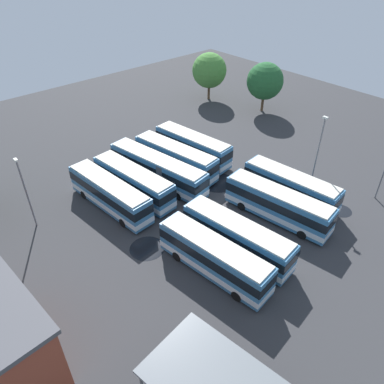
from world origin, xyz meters
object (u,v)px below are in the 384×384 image
at_px(bus_row1_slot1, 175,158).
at_px(bus_row1_slot2, 158,169).
at_px(bus_row0_slot3, 237,237).
at_px(bus_row1_slot4, 110,194).
at_px(bus_row0_slot0, 291,187).
at_px(bus_row0_slot1, 278,204).
at_px(lamp_post_by_building, 26,191).
at_px(bus_row0_slot4, 214,257).
at_px(bus_row1_slot0, 193,146).
at_px(tree_west_edge, 209,70).
at_px(tree_south_edge, 265,81).
at_px(lamp_post_mid_lot, 318,152).
at_px(bus_row1_slot3, 133,182).

bearing_deg(bus_row1_slot1, bus_row1_slot2, 101.27).
relative_size(bus_row0_slot3, bus_row1_slot4, 0.98).
xyz_separation_m(bus_row0_slot0, bus_row0_slot1, (-1.01, 3.64, 0.00)).
bearing_deg(bus_row1_slot4, lamp_post_by_building, 71.04).
xyz_separation_m(bus_row0_slot3, bus_row0_slot4, (-0.43, 3.45, -0.00)).
distance_m(bus_row0_slot3, bus_row0_slot4, 3.48).
xyz_separation_m(bus_row0_slot3, bus_row1_slot0, (15.97, -8.67, -0.00)).
xyz_separation_m(bus_row0_slot3, lamp_post_by_building, (16.66, 12.86, 2.60)).
distance_m(bus_row0_slot0, bus_row1_slot2, 15.68).
xyz_separation_m(bus_row1_slot4, tree_west_edge, (16.01, -30.49, 3.31)).
bearing_deg(lamp_post_by_building, bus_row1_slot2, -98.40).
height_order(lamp_post_by_building, tree_south_edge, tree_south_edge).
relative_size(bus_row1_slot1, lamp_post_mid_lot, 1.30).
relative_size(bus_row1_slot2, bus_row1_slot4, 1.19).
bearing_deg(bus_row1_slot2, tree_south_edge, -78.12).
bearing_deg(bus_row1_slot4, lamp_post_mid_lot, -123.35).
distance_m(bus_row0_slot3, tree_south_edge, 34.81).
distance_m(bus_row1_slot4, tree_west_edge, 34.59).
bearing_deg(bus_row1_slot1, lamp_post_by_building, 85.25).
bearing_deg(lamp_post_by_building, bus_row1_slot1, -94.75).
bearing_deg(bus_row1_slot4, bus_row1_slot3, -86.70).
xyz_separation_m(bus_row0_slot0, bus_row1_slot1, (13.60, 5.53, 0.00)).
relative_size(bus_row1_slot0, tree_south_edge, 1.43).
height_order(bus_row0_slot4, tree_south_edge, tree_south_edge).
distance_m(tree_west_edge, tree_south_edge, 10.42).
bearing_deg(bus_row0_slot0, tree_west_edge, -27.18).
relative_size(bus_row1_slot4, lamp_post_by_building, 1.47).
bearing_deg(bus_row1_slot0, bus_row0_slot3, 151.50).
bearing_deg(bus_row1_slot0, bus_row1_slot1, 102.37).
bearing_deg(bus_row0_slot1, bus_row1_slot4, 42.15).
distance_m(bus_row1_slot3, bus_row1_slot4, 3.28).
height_order(lamp_post_mid_lot, tree_south_edge, lamp_post_mid_lot).
height_order(bus_row0_slot0, bus_row0_slot3, same).
height_order(bus_row1_slot1, tree_west_edge, tree_west_edge).
height_order(bus_row0_slot3, bus_row1_slot1, same).
bearing_deg(bus_row0_slot1, lamp_post_mid_lot, -85.09).
bearing_deg(lamp_post_by_building, lamp_post_mid_lot, -119.69).
bearing_deg(lamp_post_mid_lot, bus_row0_slot1, 94.91).
relative_size(bus_row0_slot4, lamp_post_mid_lot, 1.21).
bearing_deg(bus_row0_slot0, bus_row0_slot1, 105.49).
relative_size(bus_row0_slot0, bus_row1_slot4, 0.95).
distance_m(lamp_post_by_building, tree_west_edge, 40.37).
xyz_separation_m(bus_row1_slot3, tree_west_edge, (15.82, -27.21, 3.31)).
bearing_deg(bus_row1_slot2, bus_row1_slot0, -78.15).
distance_m(bus_row0_slot3, bus_row1_slot4, 15.01).
distance_m(bus_row0_slot4, bus_row1_slot3, 14.75).
bearing_deg(bus_row0_slot3, bus_row1_slot0, -28.50).
distance_m(bus_row1_slot0, tree_west_edge, 21.98).
bearing_deg(bus_row0_slot4, tree_south_edge, -57.07).
height_order(bus_row0_slot3, lamp_post_by_building, lamp_post_by_building).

